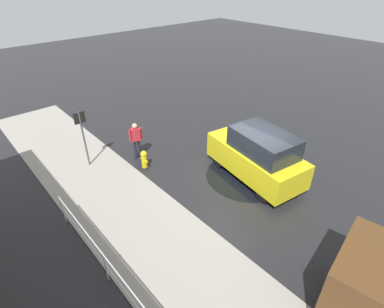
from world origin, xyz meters
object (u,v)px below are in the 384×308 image
(moving_hatchback, at_px, (257,155))
(fire_hydrant, at_px, (144,160))
(pedestrian, at_px, (136,138))
(sign_post, at_px, (82,131))

(moving_hatchback, height_order, fire_hydrant, moving_hatchback)
(pedestrian, relative_size, sign_post, 0.68)
(sign_post, bearing_deg, pedestrian, -114.34)
(fire_hydrant, bearing_deg, pedestrian, -14.73)
(pedestrian, distance_m, sign_post, 2.10)
(moving_hatchback, xyz_separation_m, sign_post, (5.06, 4.44, 0.55))
(pedestrian, bearing_deg, sign_post, 65.66)
(moving_hatchback, relative_size, pedestrian, 2.54)
(moving_hatchback, height_order, sign_post, sign_post)
(moving_hatchback, bearing_deg, pedestrian, 31.66)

